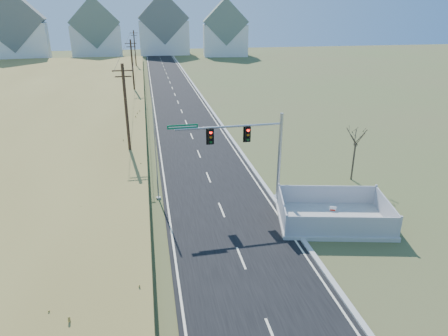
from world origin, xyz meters
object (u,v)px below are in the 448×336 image
(fence_enclosure, at_px, (333,218))
(flagpole, at_px, (156,161))
(open_sign, at_px, (333,210))
(bare_tree, at_px, (357,136))
(traffic_signal_mast, at_px, (255,149))

(fence_enclosure, height_order, flagpole, flagpole)
(fence_enclosure, bearing_deg, open_sign, 78.22)
(fence_enclosure, distance_m, bare_tree, 8.73)
(fence_enclosure, height_order, bare_tree, bare_tree)
(flagpole, bearing_deg, bare_tree, 2.33)
(traffic_signal_mast, xyz_separation_m, fence_enclosure, (4.33, -4.18, -3.78))
(flagpole, relative_size, bare_tree, 1.62)
(traffic_signal_mast, relative_size, flagpole, 1.07)
(traffic_signal_mast, distance_m, open_sign, 6.87)
(open_sign, bearing_deg, flagpole, 179.89)
(traffic_signal_mast, xyz_separation_m, bare_tree, (9.04, 2.28, -0.26))
(open_sign, relative_size, bare_tree, 0.12)
(traffic_signal_mast, bearing_deg, bare_tree, 13.16)
(flagpole, distance_m, bare_tree, 16.03)
(fence_enclosure, relative_size, bare_tree, 1.69)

